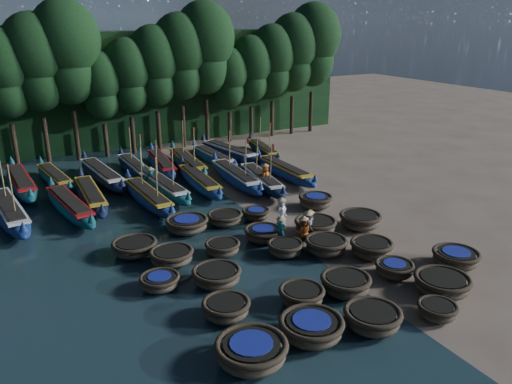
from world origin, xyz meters
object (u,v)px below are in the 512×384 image
coracle_15 (172,256)px  long_boat_2 (91,196)px  long_boat_1 (70,206)px  fisherman_2 (303,231)px  coracle_8 (394,269)px  long_boat_0 (9,212)px  coracle_21 (187,224)px  long_boat_6 (235,176)px  coracle_12 (285,248)px  long_boat_9 (21,183)px  coracle_16 (223,248)px  fisherman_5 (151,178)px  coracle_2 (373,318)px  long_boat_4 (163,186)px  long_boat_8 (284,171)px  coracle_19 (360,220)px  fisherman_4 (309,223)px  long_boat_12 (135,168)px  coracle_3 (437,310)px  coracle_14 (371,248)px  long_boat_3 (148,197)px  long_boat_17 (263,150)px  long_boat_11 (102,175)px  fisherman_1 (281,229)px  coracle_4 (442,284)px  long_boat_15 (213,157)px  coracle_13 (326,245)px  coracle_24 (316,201)px  coracle_0 (251,351)px  long_boat_7 (261,180)px  coracle_11 (217,276)px  coracle_1 (311,327)px  coracle_22 (225,218)px  coracle_9 (456,257)px  coracle_18 (315,226)px  coracle_6 (302,295)px  coracle_7 (346,284)px  fisherman_3 (308,226)px  coracle_10 (160,281)px  coracle_23 (256,214)px  fisherman_6 (265,176)px  long_boat_13 (161,164)px  long_boat_16 (229,152)px

coracle_15 → long_boat_2: long_boat_2 is taller
long_boat_1 → fisherman_2: (9.66, -10.31, 0.31)m
coracle_8 → long_boat_0: bearing=133.7°
coracle_21 → long_boat_2: long_boat_2 is taller
long_boat_6 → coracle_21: bearing=-131.0°
coracle_12 → long_boat_9: (-10.49, 16.84, 0.18)m
coracle_16 → fisherman_5: 11.32m
coracle_2 → long_boat_9: bearing=113.1°
long_boat_4 → long_boat_8: long_boat_4 is taller
fisherman_2 → coracle_19: bearing=-145.7°
fisherman_4 → coracle_15: bearing=-32.0°
long_boat_4 → long_boat_12: (-0.43, 5.16, -0.01)m
coracle_3 → long_boat_12: 24.69m
coracle_14 → coracle_2: bearing=-130.7°
long_boat_3 → long_boat_17: size_ratio=1.13×
long_boat_11 → fisherman_2: 17.00m
long_boat_8 → long_boat_4: bearing=175.1°
long_boat_17 → fisherman_1: long_boat_17 is taller
coracle_4 → long_boat_15: (-0.34, 22.90, 0.07)m
coracle_13 → coracle_24: 6.34m
coracle_0 → long_boat_7: (9.41, 16.07, 0.05)m
coracle_11 → long_boat_8: (10.71, 11.71, 0.12)m
coracle_1 → coracle_22: bearing=80.8°
coracle_16 → long_boat_8: bearing=44.8°
coracle_9 → long_boat_11: (-11.77, 20.83, 0.15)m
coracle_9 → coracle_2: bearing=-163.6°
coracle_18 → long_boat_4: long_boat_4 is taller
coracle_0 → long_boat_1: bearing=100.0°
long_boat_0 → long_boat_8: 18.16m
coracle_6 → long_boat_3: bearing=98.0°
coracle_7 → coracle_18: (2.54, 5.80, -0.03)m
coracle_3 → long_boat_7: 17.26m
coracle_15 → fisherman_3: (7.18, -0.80, 0.38)m
coracle_10 → long_boat_7: 14.42m
coracle_1 → coracle_23: size_ratio=1.47×
long_boat_9 → long_boat_17: size_ratio=1.22×
fisherman_2 → fisherman_6: bearing=-80.1°
long_boat_3 → long_boat_6: bearing=6.4°
long_boat_2 → fisherman_3: size_ratio=4.61×
long_boat_1 → long_boat_13: long_boat_1 is taller
coracle_15 → coracle_19: bearing=-4.6°
coracle_21 → long_boat_15: size_ratio=0.31×
coracle_0 → coracle_2: size_ratio=1.16×
coracle_6 → long_boat_16: size_ratio=0.24×
coracle_16 → long_boat_12: size_ratio=0.23×
coracle_3 → coracle_7: coracle_7 is taller
coracle_2 → coracle_6: coracle_2 is taller
coracle_18 → long_boat_1: size_ratio=0.31×
coracle_2 → long_boat_15: (4.01, 23.49, 0.05)m
long_boat_7 → coracle_0: bearing=-111.9°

